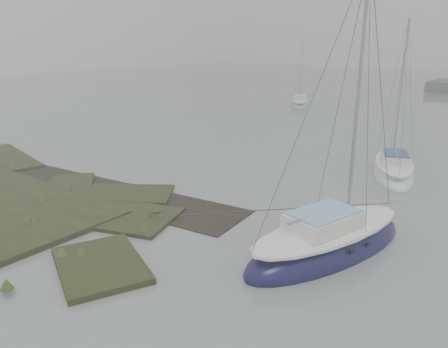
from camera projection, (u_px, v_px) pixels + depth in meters
ground at (390, 125)px, 37.30m from camera, size 160.00×160.00×0.00m
sailboat_main at (328, 244)px, 14.76m from camera, size 4.29×7.51×10.07m
sailboat_white at (393, 171)px, 23.17m from camera, size 4.09×6.40×8.60m
sailboat_far_a at (300, 104)px, 47.68m from camera, size 4.26×5.88×7.99m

